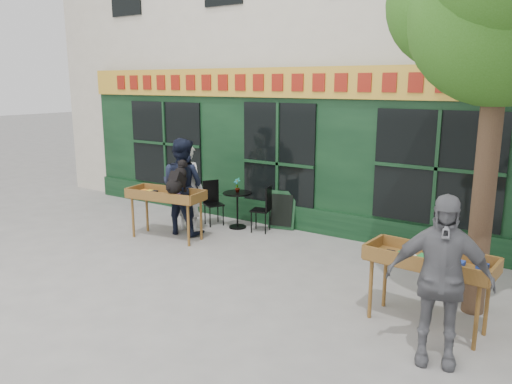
{
  "coord_description": "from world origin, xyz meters",
  "views": [
    {
      "loc": [
        5.35,
        -6.46,
        3.0
      ],
      "look_at": [
        0.67,
        0.5,
        1.15
      ],
      "focal_mm": 35.0,
      "sensor_mm": 36.0,
      "label": 1
    }
  ],
  "objects_px": {
    "man_right": "(439,280)",
    "bistro_table": "(237,203)",
    "dog": "(177,176)",
    "book_cart_right": "(429,264)",
    "book_cart_center": "(166,198)",
    "woman": "(188,188)",
    "man_left": "(182,186)"
  },
  "relations": [
    {
      "from": "dog",
      "to": "book_cart_right",
      "type": "height_order",
      "value": "dog"
    },
    {
      "from": "bistro_table",
      "to": "man_left",
      "type": "bearing_deg",
      "value": -127.87
    },
    {
      "from": "woman",
      "to": "book_cart_right",
      "type": "height_order",
      "value": "woman"
    },
    {
      "from": "man_right",
      "to": "book_cart_right",
      "type": "bearing_deg",
      "value": 96.21
    },
    {
      "from": "woman",
      "to": "book_cart_right",
      "type": "distance_m",
      "value": 5.44
    },
    {
      "from": "woman",
      "to": "dog",
      "type": "bearing_deg",
      "value": 108.63
    },
    {
      "from": "book_cart_center",
      "to": "woman",
      "type": "bearing_deg",
      "value": 82.06
    },
    {
      "from": "book_cart_right",
      "to": "bistro_table",
      "type": "bearing_deg",
      "value": 158.42
    },
    {
      "from": "dog",
      "to": "bistro_table",
      "type": "height_order",
      "value": "dog"
    },
    {
      "from": "dog",
      "to": "man_right",
      "type": "xyz_separation_m",
      "value": [
        5.18,
        -1.54,
        -0.35
      ]
    },
    {
      "from": "bistro_table",
      "to": "man_left",
      "type": "relative_size",
      "value": 0.39
    },
    {
      "from": "dog",
      "to": "man_left",
      "type": "distance_m",
      "value": 0.69
    },
    {
      "from": "book_cart_center",
      "to": "book_cart_right",
      "type": "bearing_deg",
      "value": -17.06
    },
    {
      "from": "book_cart_right",
      "to": "bistro_table",
      "type": "height_order",
      "value": "book_cart_right"
    },
    {
      "from": "woman",
      "to": "man_right",
      "type": "distance_m",
      "value": 5.97
    },
    {
      "from": "book_cart_center",
      "to": "dog",
      "type": "height_order",
      "value": "dog"
    },
    {
      "from": "man_right",
      "to": "bistro_table",
      "type": "height_order",
      "value": "man_right"
    },
    {
      "from": "dog",
      "to": "book_cart_center",
      "type": "bearing_deg",
      "value": 163.93
    },
    {
      "from": "book_cart_right",
      "to": "book_cart_center",
      "type": "bearing_deg",
      "value": 175.29
    },
    {
      "from": "book_cart_center",
      "to": "man_left",
      "type": "distance_m",
      "value": 0.48
    },
    {
      "from": "woman",
      "to": "book_cart_center",
      "type": "bearing_deg",
      "value": 82.06
    },
    {
      "from": "dog",
      "to": "man_right",
      "type": "distance_m",
      "value": 5.42
    },
    {
      "from": "man_right",
      "to": "bistro_table",
      "type": "bearing_deg",
      "value": 132.9
    },
    {
      "from": "book_cart_center",
      "to": "man_right",
      "type": "height_order",
      "value": "man_right"
    },
    {
      "from": "man_right",
      "to": "dog",
      "type": "bearing_deg",
      "value": 147.86
    },
    {
      "from": "man_left",
      "to": "man_right",
      "type": "bearing_deg",
      "value": 154.17
    },
    {
      "from": "man_left",
      "to": "bistro_table",
      "type": "bearing_deg",
      "value": -133.3
    },
    {
      "from": "book_cart_center",
      "to": "book_cart_right",
      "type": "xyz_separation_m",
      "value": [
        5.23,
        -0.84,
        0.0
      ]
    },
    {
      "from": "man_right",
      "to": "bistro_table",
      "type": "distance_m",
      "value": 5.66
    },
    {
      "from": "book_cart_center",
      "to": "man_left",
      "type": "relative_size",
      "value": 0.81
    },
    {
      "from": "book_cart_center",
      "to": "man_left",
      "type": "bearing_deg",
      "value": 79.75
    },
    {
      "from": "book_cart_right",
      "to": "man_left",
      "type": "height_order",
      "value": "man_left"
    }
  ]
}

